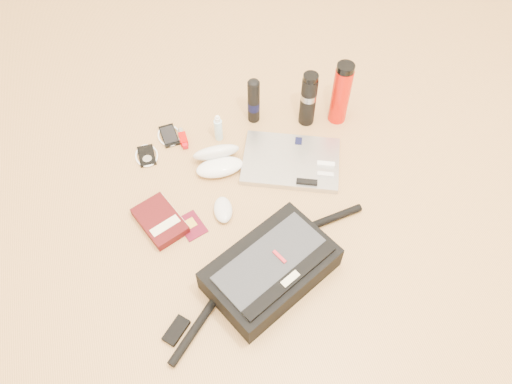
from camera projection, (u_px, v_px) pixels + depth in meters
ground at (261, 219)px, 1.79m from camera, size 4.00×4.00×0.00m
messenger_bag at (270, 269)px, 1.62m from camera, size 0.78×0.41×0.12m
laptop at (291, 161)px, 1.93m from camera, size 0.44×0.39×0.04m
book at (160, 221)px, 1.77m from camera, size 0.19×0.23×0.04m
passport at (191, 226)px, 1.77m from camera, size 0.11×0.13×0.01m
mouse at (223, 210)px, 1.79m from camera, size 0.08×0.12×0.04m
sunglasses_case at (218, 160)px, 1.90m from camera, size 0.19×0.16×0.10m
ipod at (147, 156)px, 1.95m from camera, size 0.09×0.10×0.01m
phone at (169, 135)px, 2.02m from camera, size 0.10×0.12×0.01m
inhaler at (183, 138)px, 2.00m from camera, size 0.03×0.10×0.03m
spray_bottle at (218, 129)px, 1.97m from camera, size 0.04×0.04×0.13m
aerosol_can at (254, 101)px, 1.99m from camera, size 0.06×0.06×0.21m
thermos_black at (308, 99)px, 1.97m from camera, size 0.08×0.08×0.25m
thermos_red at (341, 94)px, 1.97m from camera, size 0.08×0.08×0.28m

